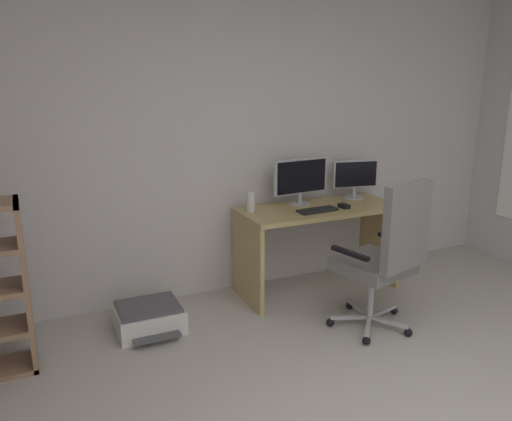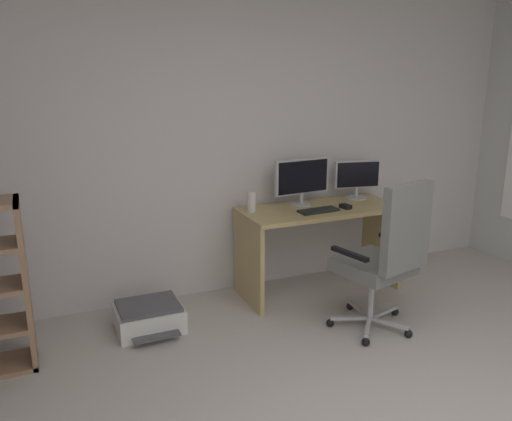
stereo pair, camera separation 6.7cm
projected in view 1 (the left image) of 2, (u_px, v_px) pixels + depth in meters
The scene contains 9 objects.
wall_back at pixel (233, 134), 4.36m from camera, with size 5.48×0.10×2.72m, color beige.
desk at pixel (318, 230), 4.46m from camera, with size 1.37×0.60×0.75m.
monitor_main at pixel (301, 178), 4.44m from camera, with size 0.52×0.18×0.40m.
monitor_secondary at pixel (355, 176), 4.67m from camera, with size 0.42×0.18×0.34m.
keyboard at pixel (317, 210), 4.27m from camera, with size 0.34×0.13×0.02m, color black.
computer_mouse at pixel (344, 206), 4.37m from camera, with size 0.06×0.10×0.03m, color black.
desktop_speaker at pixel (251, 202), 4.24m from camera, with size 0.07×0.07×0.17m, color silver.
office_chair at pixel (386, 253), 3.70m from camera, with size 0.63×0.67×1.15m.
printer at pixel (149, 318), 3.86m from camera, with size 0.48×0.49×0.20m.
Camera 1 is at (-1.64, -1.29, 1.87)m, focal length 36.41 mm.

